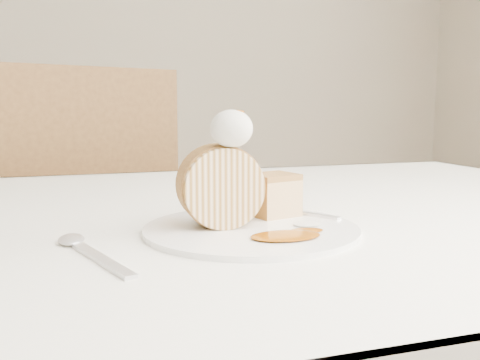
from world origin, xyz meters
name	(u,v)px	position (x,y,z in m)	size (l,w,h in m)	color
table	(221,272)	(0.00, 0.20, 0.66)	(1.40, 0.90, 0.75)	white
chair_far	(76,232)	(-0.19, 0.94, 0.56)	(0.59, 0.59, 0.98)	brown
plate	(251,229)	(0.00, 0.06, 0.75)	(0.24, 0.24, 0.01)	white
roulade_slice	(221,187)	(-0.03, 0.07, 0.80)	(0.09, 0.09, 0.05)	beige
cake_chunk	(273,197)	(0.04, 0.11, 0.78)	(0.05, 0.05, 0.05)	#A3763D
whipped_cream	(232,129)	(-0.03, 0.06, 0.87)	(0.05, 0.05, 0.04)	silver
caramel_drizzle	(234,107)	(-0.02, 0.06, 0.89)	(0.02, 0.02, 0.01)	#8B4305
caramel_pool	(285,236)	(0.02, 0.00, 0.76)	(0.08, 0.05, 0.00)	#8B4305
fork	(303,213)	(0.08, 0.11, 0.76)	(0.02, 0.14, 0.00)	silver
spoon	(102,260)	(-0.17, -0.01, 0.75)	(0.02, 0.16, 0.00)	silver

